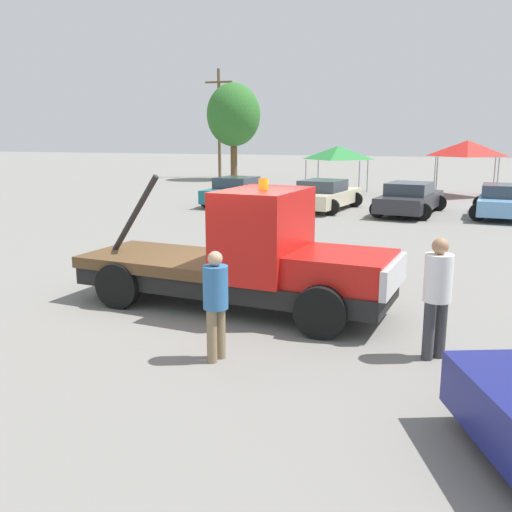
{
  "coord_description": "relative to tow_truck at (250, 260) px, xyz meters",
  "views": [
    {
      "loc": [
        3.97,
        -9.85,
        3.28
      ],
      "look_at": [
        0.5,
        0.0,
        1.05
      ],
      "focal_mm": 40.0,
      "sensor_mm": 36.0,
      "label": 1
    }
  ],
  "objects": [
    {
      "name": "tow_truck",
      "position": [
        0.0,
        0.0,
        0.0
      ],
      "size": [
        6.3,
        2.47,
        2.51
      ],
      "rotation": [
        0.0,
        0.0,
        -0.08
      ],
      "color": "black",
      "rests_on": "ground"
    },
    {
      "name": "canopy_tent_green",
      "position": [
        -2.84,
        22.29,
        1.31
      ],
      "size": [
        3.0,
        3.0,
        2.66
      ],
      "color": "#9E9EA3",
      "rests_on": "ground"
    },
    {
      "name": "parked_car_skyblue",
      "position": [
        5.38,
        15.06,
        -0.32
      ],
      "size": [
        2.63,
        4.69,
        1.34
      ],
      "rotation": [
        0.0,
        0.0,
        1.51
      ],
      "color": "#669ED1",
      "rests_on": "ground"
    },
    {
      "name": "person_near_truck",
      "position": [
        3.42,
        -1.36,
        0.09
      ],
      "size": [
        0.41,
        0.41,
        1.83
      ],
      "rotation": [
        0.0,
        0.0,
        2.31
      ],
      "color": "#38383D",
      "rests_on": "ground"
    },
    {
      "name": "parked_car_teal",
      "position": [
        -6.12,
        15.24,
        -0.32
      ],
      "size": [
        2.68,
        4.6,
        1.34
      ],
      "rotation": [
        0.0,
        0.0,
        1.48
      ],
      "color": "#196670",
      "rests_on": "ground"
    },
    {
      "name": "person_at_hood",
      "position": [
        0.39,
        -2.51,
        -0.01
      ],
      "size": [
        0.37,
        0.37,
        1.65
      ],
      "rotation": [
        0.0,
        0.0,
        2.87
      ],
      "color": "#847051",
      "rests_on": "ground"
    },
    {
      "name": "tree_left",
      "position": [
        -12.04,
        29.65,
        3.67
      ],
      "size": [
        3.88,
        3.88,
        6.92
      ],
      "color": "brown",
      "rests_on": "ground"
    },
    {
      "name": "parked_car_charcoal",
      "position": [
        1.75,
        14.74,
        -0.32
      ],
      "size": [
        2.91,
        5.08,
        1.34
      ],
      "rotation": [
        0.0,
        0.0,
        1.43
      ],
      "color": "#2D2D33",
      "rests_on": "ground"
    },
    {
      "name": "ground_plane",
      "position": [
        -0.38,
        0.03,
        -0.97
      ],
      "size": [
        160.0,
        160.0,
        0.0
      ],
      "primitive_type": "plane",
      "color": "gray"
    },
    {
      "name": "traffic_cone",
      "position": [
        -0.35,
        4.29,
        -0.72
      ],
      "size": [
        0.4,
        0.4,
        0.55
      ],
      "color": "black",
      "rests_on": "ground"
    },
    {
      "name": "canopy_tent_red",
      "position": [
        3.97,
        23.01,
        1.59
      ],
      "size": [
        3.11,
        3.11,
        2.98
      ],
      "color": "#9E9EA3",
      "rests_on": "ground"
    },
    {
      "name": "parked_car_cream",
      "position": [
        -1.93,
        14.9,
        -0.32
      ],
      "size": [
        2.91,
        4.89,
        1.34
      ],
      "rotation": [
        0.0,
        0.0,
        1.43
      ],
      "color": "beige",
      "rests_on": "ground"
    },
    {
      "name": "utility_pole",
      "position": [
        -14.07,
        31.75,
        3.37
      ],
      "size": [
        2.2,
        0.24,
        8.15
      ],
      "color": "brown",
      "rests_on": "ground"
    }
  ]
}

